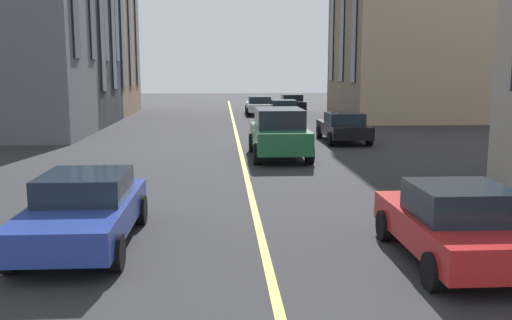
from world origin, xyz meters
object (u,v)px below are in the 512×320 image
Objects in this scene: car_white_parked_b at (259,105)px; car_blue_oncoming at (84,209)px; car_red_mid at (455,223)px; car_black_far at (292,103)px; car_green_near at (279,133)px; car_black_trailing at (343,127)px; car_green_parked_a at (283,111)px.

car_white_parked_b is 1.00× the size of car_blue_oncoming.
car_black_far is at bearing -2.60° from car_red_mid.
car_green_near is 20.71m from car_white_parked_b.
car_blue_oncoming is (-31.22, 5.47, 0.00)m from car_white_parked_b.
car_black_far is 19.42m from car_black_trailing.
car_green_near is at bearing 173.08° from car_green_parked_a.
car_black_far is at bearing -8.27° from car_green_near.
car_black_far is 35.48m from car_blue_oncoming.
car_red_mid is at bearing -102.02° from car_blue_oncoming.
car_green_near is at bearing 8.81° from car_red_mid.
car_blue_oncoming is (-10.52, 4.84, -0.27)m from car_green_near.
car_green_parked_a reaches higher than car_blue_oncoming.
car_green_near is 1.07× the size of car_black_far.
car_white_parked_b is 4.34m from car_black_far.
car_green_parked_a is 10.70m from car_black_trailing.
car_black_trailing is (-16.15, -2.85, 0.00)m from car_white_parked_b.
car_green_parked_a is 0.89× the size of car_black_far.
car_white_parked_b is at bearing 138.87° from car_black_far.
car_red_mid is (-27.07, -0.02, 0.00)m from car_green_parked_a.
car_green_near reaches higher than car_green_parked_a.
car_black_trailing is (15.07, -8.32, 0.00)m from car_blue_oncoming.
car_green_parked_a is at bearing 0.04° from car_red_mid.
car_green_near is 1.07× the size of car_blue_oncoming.
car_red_mid is 16.58m from car_black_trailing.
car_red_mid reaches higher than car_blue_oncoming.
car_blue_oncoming is at bearing 77.98° from car_red_mid.
car_green_near is 1.07× the size of car_white_parked_b.
car_red_mid is at bearing -177.86° from car_white_parked_b.
car_green_near reaches higher than car_black_trailing.
car_black_far is at bearing -41.13° from car_white_parked_b.
car_green_parked_a reaches higher than car_black_trailing.
car_red_mid is 0.89× the size of car_black_trailing.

